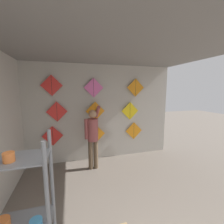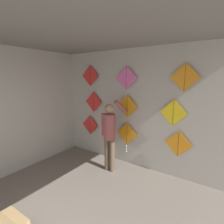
% 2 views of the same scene
% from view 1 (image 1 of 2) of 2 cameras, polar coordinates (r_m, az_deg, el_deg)
% --- Properties ---
extents(back_panel, '(4.70, 0.06, 2.80)m').
position_cam_1_polar(back_panel, '(4.46, -6.00, -0.36)').
color(back_panel, '#BCB7AD').
rests_on(back_panel, ground).
extents(ceiling_slab, '(4.70, 4.87, 0.04)m').
position_cam_1_polar(ceiling_slab, '(2.51, 2.64, 25.61)').
color(ceiling_slab, gray).
extents(shopkeeper, '(0.43, 0.59, 1.68)m').
position_cam_1_polar(shopkeeper, '(3.96, -7.33, -8.26)').
color(shopkeeper, brown).
rests_on(shopkeeper, ground).
extents(kite_0, '(0.55, 0.01, 0.55)m').
position_cam_1_polar(kite_0, '(4.46, -21.67, -8.47)').
color(kite_0, red).
extents(kite_1, '(0.55, 0.04, 0.76)m').
position_cam_1_polar(kite_1, '(4.51, -6.18, -8.77)').
color(kite_1, orange).
extents(kite_2, '(0.55, 0.01, 0.55)m').
position_cam_1_polar(kite_2, '(4.85, 8.30, -7.08)').
color(kite_2, orange).
extents(kite_3, '(0.55, 0.01, 0.55)m').
position_cam_1_polar(kite_3, '(4.30, -20.26, 0.12)').
color(kite_3, red).
extents(kite_4, '(0.55, 0.01, 0.55)m').
position_cam_1_polar(kite_4, '(4.35, -6.41, 0.34)').
color(kite_4, orange).
extents(kite_5, '(0.55, 0.01, 0.55)m').
position_cam_1_polar(kite_5, '(4.66, 6.87, 0.41)').
color(kite_5, yellow).
extents(kite_6, '(0.55, 0.01, 0.55)m').
position_cam_1_polar(kite_6, '(4.27, -22.04, 9.36)').
color(kite_6, red).
extents(kite_7, '(0.55, 0.01, 0.55)m').
position_cam_1_polar(kite_7, '(4.31, -7.02, 9.17)').
color(kite_7, pink).
extents(kite_8, '(0.55, 0.01, 0.55)m').
position_cam_1_polar(kite_8, '(4.69, 8.96, 9.17)').
color(kite_8, orange).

